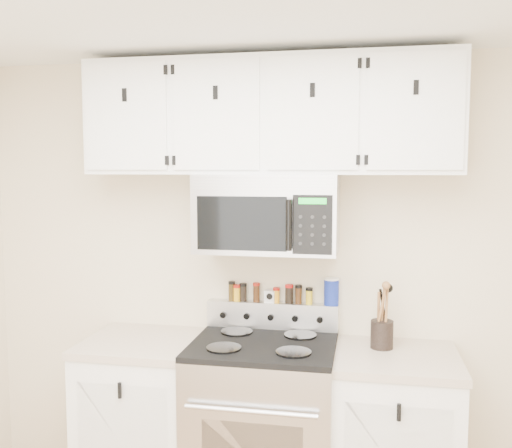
{
  "coord_description": "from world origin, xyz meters",
  "views": [
    {
      "loc": [
        0.52,
        -1.49,
        1.87
      ],
      "look_at": [
        -0.05,
        1.45,
        1.58
      ],
      "focal_mm": 40.0,
      "sensor_mm": 36.0,
      "label": 1
    }
  ],
  "objects_px": {
    "range": "(263,426)",
    "microwave": "(268,213)",
    "salt_canister": "(331,291)",
    "utensil_crock": "(382,332)"
  },
  "relations": [
    {
      "from": "microwave",
      "to": "salt_canister",
      "type": "xyz_separation_m",
      "value": [
        0.34,
        0.16,
        -0.45
      ]
    },
    {
      "from": "microwave",
      "to": "salt_canister",
      "type": "bearing_deg",
      "value": 24.61
    },
    {
      "from": "utensil_crock",
      "to": "salt_canister",
      "type": "xyz_separation_m",
      "value": [
        -0.28,
        0.17,
        0.17
      ]
    },
    {
      "from": "range",
      "to": "microwave",
      "type": "bearing_deg",
      "value": 89.77
    },
    {
      "from": "range",
      "to": "salt_canister",
      "type": "xyz_separation_m",
      "value": [
        0.34,
        0.28,
        0.69
      ]
    },
    {
      "from": "salt_canister",
      "to": "microwave",
      "type": "bearing_deg",
      "value": -155.39
    },
    {
      "from": "range",
      "to": "salt_canister",
      "type": "bearing_deg",
      "value": 39.7
    },
    {
      "from": "microwave",
      "to": "utensil_crock",
      "type": "bearing_deg",
      "value": -1.37
    },
    {
      "from": "range",
      "to": "salt_canister",
      "type": "relative_size",
      "value": 7.05
    },
    {
      "from": "utensil_crock",
      "to": "salt_canister",
      "type": "relative_size",
      "value": 2.22
    }
  ]
}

